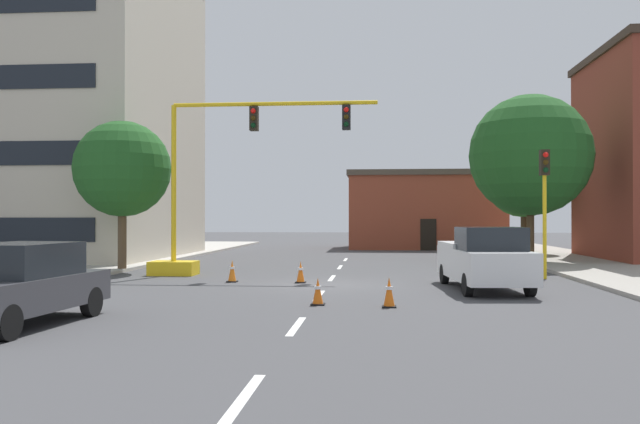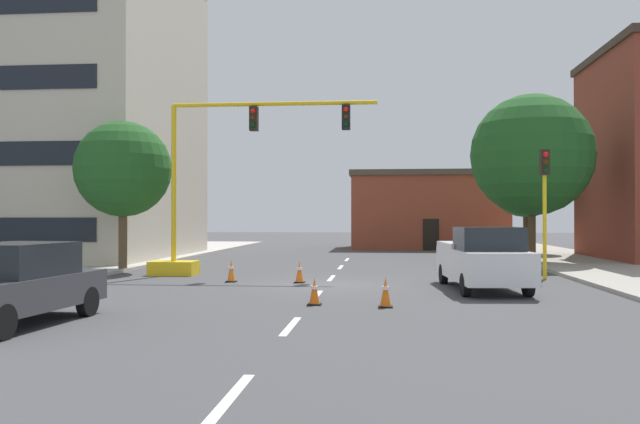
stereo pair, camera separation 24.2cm
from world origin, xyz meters
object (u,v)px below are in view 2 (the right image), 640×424
at_px(traffic_light_pole_right, 545,184).
at_px(sedan_dark_gray_near_left, 14,283).
at_px(tree_right_far, 526,179).
at_px(traffic_cone_roadside_c, 300,272).
at_px(traffic_cone_roadside_d, 386,293).
at_px(tree_right_mid, 532,155).
at_px(tree_left_near, 123,169).
at_px(traffic_cone_roadside_a, 231,271).
at_px(pickup_truck_white, 482,259).
at_px(traffic_cone_roadside_b, 314,292).
at_px(traffic_signal_gantry, 202,219).

distance_m(traffic_light_pole_right, sedan_dark_gray_near_left, 18.25).
height_order(tree_right_far, traffic_cone_roadside_c, tree_right_far).
distance_m(traffic_light_pole_right, traffic_cone_roadside_d, 10.57).
bearing_deg(traffic_light_pole_right, tree_right_mid, 80.81).
bearing_deg(tree_left_near, traffic_cone_roadside_a, -35.03).
bearing_deg(sedan_dark_gray_near_left, pickup_truck_white, 36.03).
xyz_separation_m(traffic_light_pole_right, traffic_cone_roadside_d, (-5.90, -8.19, -3.15)).
relative_size(tree_right_mid, sedan_dark_gray_near_left, 1.79).
relative_size(traffic_light_pole_right, traffic_cone_roadside_b, 6.78).
bearing_deg(tree_right_mid, traffic_cone_roadside_c, -135.46).
bearing_deg(traffic_cone_roadside_c, tree_left_near, 153.71).
height_order(traffic_light_pole_right, tree_right_mid, tree_right_mid).
bearing_deg(traffic_cone_roadside_c, tree_right_far, 57.07).
xyz_separation_m(pickup_truck_white, traffic_cone_roadside_a, (-8.47, 1.78, -0.59)).
bearing_deg(tree_left_near, traffic_light_pole_right, -6.17).
xyz_separation_m(tree_left_near, traffic_cone_roadside_a, (5.56, -3.90, -3.93)).
height_order(tree_right_mid, traffic_cone_roadside_b, tree_right_mid).
bearing_deg(sedan_dark_gray_near_left, traffic_cone_roadside_b, 32.94).
bearing_deg(tree_right_mid, traffic_cone_roadside_b, -119.79).
height_order(tree_right_far, sedan_dark_gray_near_left, tree_right_far).
bearing_deg(tree_right_far, sedan_dark_gray_near_left, -120.82).
bearing_deg(traffic_cone_roadside_c, pickup_truck_white, -16.01).
bearing_deg(traffic_light_pole_right, sedan_dark_gray_near_left, -139.35).
xyz_separation_m(traffic_light_pole_right, traffic_cone_roadside_c, (-8.87, -2.13, -3.16)).
relative_size(sedan_dark_gray_near_left, traffic_cone_roadside_d, 6.04).
height_order(tree_right_far, tree_left_near, tree_right_far).
bearing_deg(traffic_cone_roadside_a, traffic_cone_roadside_d, -48.49).
height_order(traffic_signal_gantry, traffic_cone_roadside_c, traffic_signal_gantry).
xyz_separation_m(traffic_signal_gantry, tree_right_mid, (14.37, 7.32, 3.09)).
bearing_deg(traffic_cone_roadside_a, tree_right_far, 51.79).
xyz_separation_m(traffic_light_pole_right, traffic_cone_roadside_b, (-7.74, -7.90, -3.18)).
relative_size(tree_right_mid, traffic_cone_roadside_a, 10.54).
relative_size(traffic_signal_gantry, traffic_light_pole_right, 1.87).
xyz_separation_m(pickup_truck_white, traffic_cone_roadside_d, (-3.06, -4.33, -0.60)).
bearing_deg(traffic_cone_roadside_d, traffic_cone_roadside_b, 171.18).
distance_m(traffic_signal_gantry, tree_right_far, 21.99).
bearing_deg(traffic_cone_roadside_b, traffic_light_pole_right, 45.58).
height_order(traffic_signal_gantry, traffic_light_pole_right, traffic_signal_gantry).
xyz_separation_m(traffic_signal_gantry, traffic_light_pole_right, (13.11, -0.52, 1.29)).
height_order(traffic_cone_roadside_a, traffic_cone_roadside_d, traffic_cone_roadside_a).
distance_m(traffic_signal_gantry, tree_left_near, 4.49).
xyz_separation_m(traffic_light_pole_right, tree_left_near, (-16.87, 1.82, 0.79)).
relative_size(pickup_truck_white, sedan_dark_gray_near_left, 1.20).
bearing_deg(tree_left_near, traffic_cone_roadside_b, -46.81).
height_order(tree_left_near, traffic_cone_roadside_c, tree_left_near).
height_order(traffic_light_pole_right, pickup_truck_white, traffic_light_pole_right).
bearing_deg(pickup_truck_white, traffic_cone_roadside_b, -140.52).
xyz_separation_m(traffic_light_pole_right, pickup_truck_white, (-2.84, -3.86, -2.55)).
height_order(traffic_cone_roadside_b, traffic_cone_roadside_c, traffic_cone_roadside_c).
height_order(tree_right_far, traffic_cone_roadside_a, tree_right_far).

